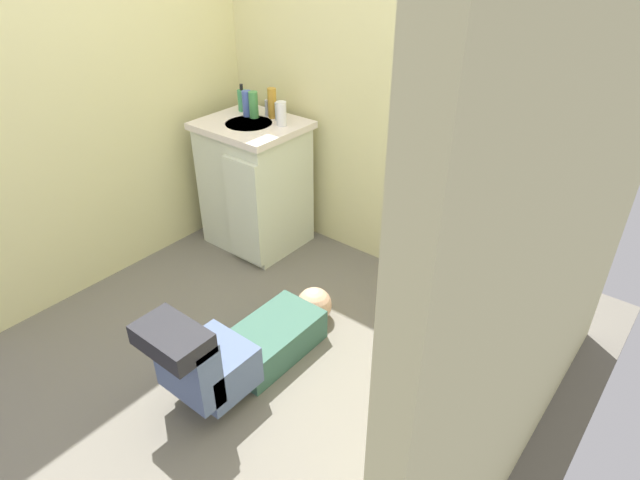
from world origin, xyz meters
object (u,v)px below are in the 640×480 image
object	(u,v)px
bottle_blue	(247,104)
bottle_clear	(279,111)
vanity_cabinet	(255,184)
tissue_box	(504,188)
toilet	(489,276)
toiletry_bag	(536,196)
bottle_amber	(272,103)
faucet	(267,108)
bottle_green	(254,105)
paper_towel_roll	(399,324)
toilet_paper_roll	(442,454)
bottle_white	(281,114)
soap_dispenser	(242,100)
person_plumber	(244,345)

from	to	relation	value
bottle_blue	bottle_clear	distance (m)	0.21
vanity_cabinet	tissue_box	bearing A→B (deg)	5.16
toilet	vanity_cabinet	world-z (taller)	vanity_cabinet
toiletry_bag	bottle_amber	bearing A→B (deg)	179.60
faucet	bottle_green	size ratio (longest dim) A/B	0.63
vanity_cabinet	bottle_blue	xyz separation A→B (m)	(-0.10, 0.08, 0.48)
toilet	vanity_cabinet	size ratio (longest dim) A/B	0.91
vanity_cabinet	bottle_clear	world-z (taller)	bottle_clear
tissue_box	paper_towel_roll	distance (m)	0.84
toilet_paper_roll	vanity_cabinet	bearing A→B (deg)	156.42
tissue_box	toiletry_bag	size ratio (longest dim) A/B	1.77
tissue_box	bottle_amber	distance (m)	1.47
bottle_amber	toilet_paper_roll	xyz separation A→B (m)	(1.73, -0.92, -0.86)
bottle_amber	bottle_clear	xyz separation A→B (m)	(0.06, -0.01, -0.04)
bottle_blue	bottle_green	xyz separation A→B (m)	(0.05, 0.00, 0.00)
paper_towel_roll	bottle_green	bearing A→B (deg)	164.86
toilet	faucet	xyz separation A→B (m)	(-1.56, 0.10, 0.50)
faucet	bottle_white	world-z (taller)	bottle_white
toilet	soap_dispenser	bearing A→B (deg)	177.36
soap_dispenser	paper_towel_roll	distance (m)	1.69
bottle_blue	tissue_box	bearing A→B (deg)	2.14
tissue_box	paper_towel_roll	size ratio (longest dim) A/B	0.96
toilet_paper_roll	toiletry_bag	bearing A→B (deg)	96.89
soap_dispenser	faucet	bearing A→B (deg)	6.01
tissue_box	bottle_blue	size ratio (longest dim) A/B	1.44
toilet	soap_dispenser	distance (m)	1.82
soap_dispenser	bottle_clear	bearing A→B (deg)	2.10
bottle_amber	bottle_blue	bearing A→B (deg)	-153.10
vanity_cabinet	person_plumber	size ratio (longest dim) A/B	0.77
toilet	bottle_amber	bearing A→B (deg)	176.15
paper_towel_roll	bottle_blue	bearing A→B (deg)	165.48
bottle_green	soap_dispenser	bearing A→B (deg)	161.77
toilet_paper_roll	bottle_clear	bearing A→B (deg)	151.37
vanity_cabinet	tissue_box	distance (m)	1.56
person_plumber	bottle_blue	distance (m)	1.52
faucet	toiletry_bag	xyz separation A→B (m)	(1.66, -0.01, -0.06)
toiletry_bag	bottle_amber	distance (m)	1.62
tissue_box	soap_dispenser	world-z (taller)	soap_dispenser
soap_dispenser	bottle_amber	bearing A→B (deg)	5.18
bottle_amber	bottle_clear	size ratio (longest dim) A/B	1.68
faucet	soap_dispenser	size ratio (longest dim) A/B	0.60
tissue_box	bottle_clear	bearing A→B (deg)	179.97
tissue_box	bottle_green	world-z (taller)	bottle_green
paper_towel_roll	toilet_paper_roll	distance (m)	0.72
bottle_green	bottle_white	size ratio (longest dim) A/B	1.12
toilet	toiletry_bag	xyz separation A→B (m)	(0.11, 0.09, 0.44)
toiletry_bag	bottle_green	distance (m)	1.71
toilet	person_plumber	xyz separation A→B (m)	(-0.75, -0.96, -0.19)
bottle_blue	paper_towel_roll	distance (m)	1.60
toilet	bottle_blue	xyz separation A→B (m)	(-1.65, 0.03, 0.53)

